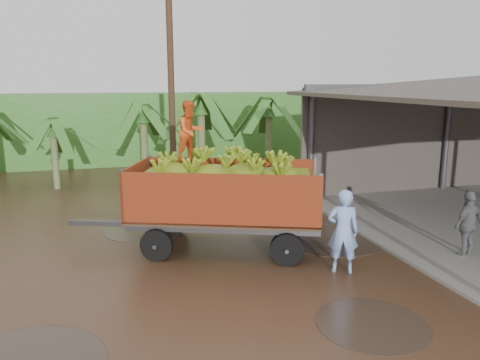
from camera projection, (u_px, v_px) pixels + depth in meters
name	position (u px, v px, depth m)	size (l,w,h in m)	color
ground	(194.00, 280.00, 10.12)	(100.00, 100.00, 0.00)	black
hedge_north	(98.00, 129.00, 24.24)	(22.00, 3.00, 3.60)	#2D661E
banana_trailer	(225.00, 194.00, 11.77)	(6.49, 3.83, 3.74)	#A93518
man_blue	(343.00, 231.00, 10.37)	(0.70, 0.46, 1.91)	#7B9CE1
man_grey	(468.00, 224.00, 11.25)	(0.98, 0.41, 1.68)	slate
utility_pole	(171.00, 88.00, 17.03)	(1.20, 0.24, 7.84)	#47301E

